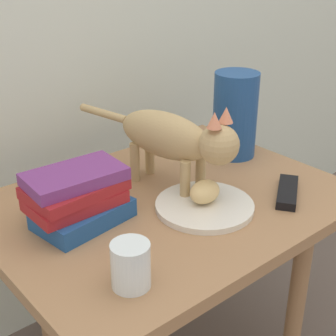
% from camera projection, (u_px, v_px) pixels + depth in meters
% --- Properties ---
extents(side_table, '(0.82, 0.62, 0.54)m').
position_uv_depth(side_table, '(168.00, 225.00, 1.18)').
color(side_table, '#9E724C').
rests_on(side_table, ground).
extents(plate, '(0.22, 0.22, 0.01)m').
position_uv_depth(plate, '(205.00, 206.00, 1.10)').
color(plate, silver).
rests_on(plate, side_table).
extents(bread_roll, '(0.09, 0.08, 0.05)m').
position_uv_depth(bread_roll, '(205.00, 192.00, 1.10)').
color(bread_roll, '#E0BC7A').
rests_on(bread_roll, plate).
extents(cat, '(0.14, 0.47, 0.23)m').
position_uv_depth(cat, '(175.00, 138.00, 1.14)').
color(cat, tan).
rests_on(cat, side_table).
extents(book_stack, '(0.22, 0.16, 0.12)m').
position_uv_depth(book_stack, '(78.00, 197.00, 1.03)').
color(book_stack, '#1E4C8C').
rests_on(book_stack, side_table).
extents(green_vase, '(0.12, 0.12, 0.23)m').
position_uv_depth(green_vase, '(235.00, 115.00, 1.33)').
color(green_vase, navy).
rests_on(green_vase, side_table).
extents(candle_jar, '(0.07, 0.07, 0.08)m').
position_uv_depth(candle_jar, '(131.00, 267.00, 0.85)').
color(candle_jar, silver).
rests_on(candle_jar, side_table).
extents(tv_remote, '(0.15, 0.12, 0.02)m').
position_uv_depth(tv_remote, '(287.00, 192.00, 1.16)').
color(tv_remote, black).
rests_on(tv_remote, side_table).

